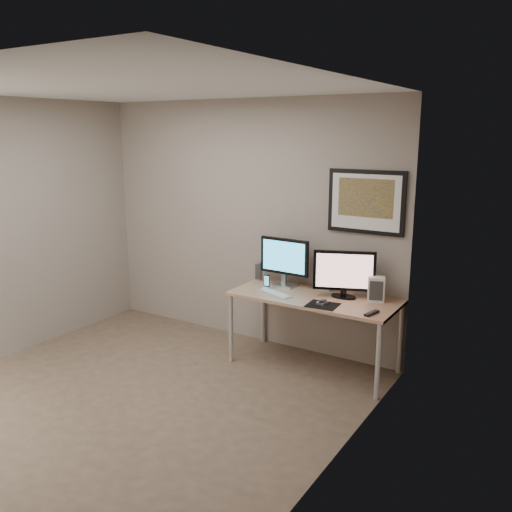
# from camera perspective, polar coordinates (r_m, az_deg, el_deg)

# --- Properties ---
(floor) EXTENTS (3.60, 3.60, 0.00)m
(floor) POSITION_cam_1_polar(r_m,az_deg,el_deg) (5.00, -11.95, -14.30)
(floor) COLOR brown
(floor) RESTS_ON ground
(room) EXTENTS (3.60, 3.60, 3.60)m
(room) POSITION_cam_1_polar(r_m,az_deg,el_deg) (4.82, -9.18, 5.39)
(room) COLOR white
(room) RESTS_ON ground
(desk) EXTENTS (1.60, 0.70, 0.73)m
(desk) POSITION_cam_1_polar(r_m,az_deg,el_deg) (5.24, 6.15, -4.89)
(desk) COLOR #916746
(desk) RESTS_ON floor
(framed_art) EXTENTS (0.75, 0.04, 0.60)m
(framed_art) POSITION_cam_1_polar(r_m,az_deg,el_deg) (5.20, 11.50, 5.61)
(framed_art) COLOR black
(framed_art) RESTS_ON room
(monitor_large) EXTENTS (0.54, 0.18, 0.49)m
(monitor_large) POSITION_cam_1_polar(r_m,az_deg,el_deg) (5.46, 3.00, -0.40)
(monitor_large) COLOR silver
(monitor_large) RESTS_ON desk
(monitor_tv) EXTENTS (0.55, 0.24, 0.45)m
(monitor_tv) POSITION_cam_1_polar(r_m,az_deg,el_deg) (5.14, 9.27, -1.77)
(monitor_tv) COLOR black
(monitor_tv) RESTS_ON desk
(speaker_left) EXTENTS (0.10, 0.10, 0.20)m
(speaker_left) POSITION_cam_1_polar(r_m,az_deg,el_deg) (5.71, 0.30, -1.58)
(speaker_left) COLOR silver
(speaker_left) RESTS_ON desk
(speaker_right) EXTENTS (0.07, 0.07, 0.16)m
(speaker_right) POSITION_cam_1_polar(r_m,az_deg,el_deg) (5.39, 7.70, -2.78)
(speaker_right) COLOR silver
(speaker_right) RESTS_ON desk
(phone_dock) EXTENTS (0.07, 0.07, 0.14)m
(phone_dock) POSITION_cam_1_polar(r_m,az_deg,el_deg) (5.42, 1.15, -2.70)
(phone_dock) COLOR black
(phone_dock) RESTS_ON desk
(keyboard) EXTENTS (0.40, 0.23, 0.01)m
(keyboard) POSITION_cam_1_polar(r_m,az_deg,el_deg) (5.26, 2.02, -3.94)
(keyboard) COLOR silver
(keyboard) RESTS_ON desk
(mousepad) EXTENTS (0.30, 0.27, 0.00)m
(mousepad) POSITION_cam_1_polar(r_m,az_deg,el_deg) (4.96, 7.03, -5.15)
(mousepad) COLOR black
(mousepad) RESTS_ON desk
(mouse) EXTENTS (0.08, 0.12, 0.04)m
(mouse) POSITION_cam_1_polar(r_m,az_deg,el_deg) (4.99, 7.05, -4.78)
(mouse) COLOR black
(mouse) RESTS_ON mousepad
(remote) EXTENTS (0.09, 0.18, 0.02)m
(remote) POSITION_cam_1_polar(r_m,az_deg,el_deg) (4.79, 12.09, -5.88)
(remote) COLOR black
(remote) RESTS_ON desk
(fan_unit) EXTENTS (0.18, 0.16, 0.23)m
(fan_unit) POSITION_cam_1_polar(r_m,az_deg,el_deg) (5.12, 12.53, -3.42)
(fan_unit) COLOR silver
(fan_unit) RESTS_ON desk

